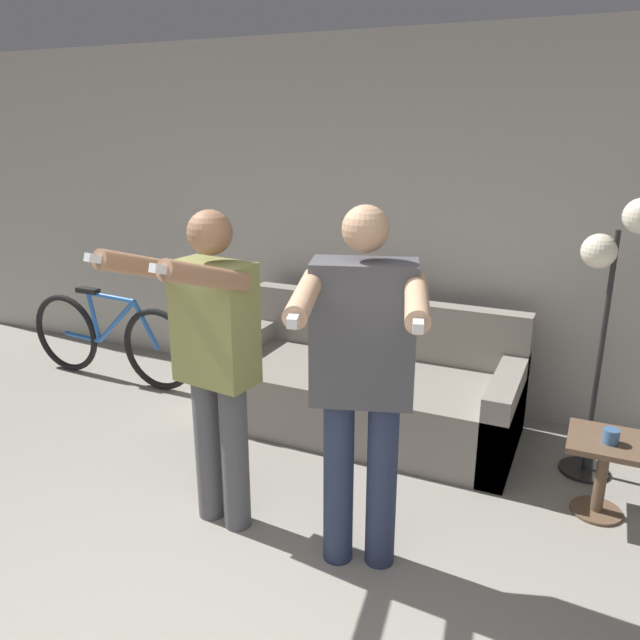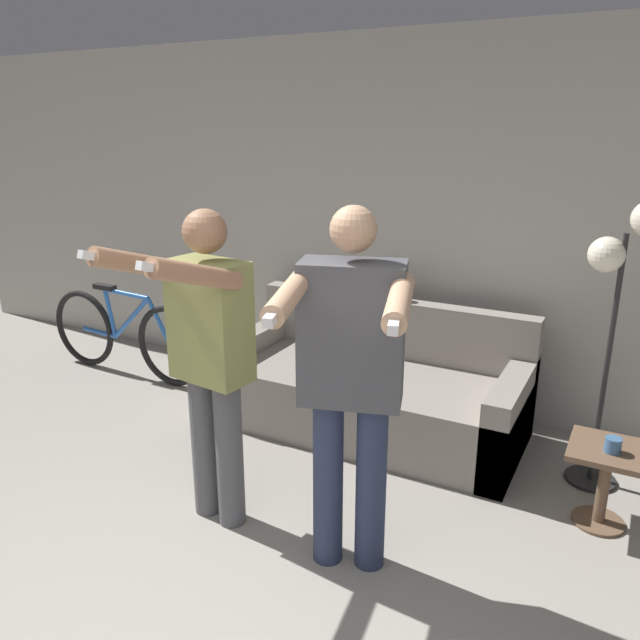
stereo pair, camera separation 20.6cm
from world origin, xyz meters
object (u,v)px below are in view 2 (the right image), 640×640
(cup, at_px, (613,445))
(bicycle, at_px, (125,335))
(person_left, at_px, (208,352))
(person_right, at_px, (351,373))
(couch, at_px, (372,391))
(cat, at_px, (380,286))
(side_table, at_px, (606,471))
(floor_lamp, at_px, (622,274))

(cup, height_order, bicycle, bicycle)
(person_left, relative_size, person_right, 0.96)
(couch, relative_size, cup, 24.89)
(cat, bearing_deg, person_right, -71.30)
(side_table, relative_size, bicycle, 0.27)
(cat, relative_size, side_table, 0.95)
(floor_lamp, bearing_deg, person_left, -142.46)
(side_table, bearing_deg, cat, 153.98)
(couch, height_order, person_left, person_left)
(floor_lamp, distance_m, cup, 0.89)
(couch, height_order, side_table, couch)
(floor_lamp, bearing_deg, person_right, -125.83)
(couch, bearing_deg, bicycle, -177.63)
(person_left, height_order, cup, person_left)
(floor_lamp, relative_size, cup, 20.20)
(cup, xyz_separation_m, bicycle, (-3.66, 0.39, -0.13))
(couch, xyz_separation_m, cup, (1.50, -0.47, 0.21))
(person_left, xyz_separation_m, person_right, (0.76, 0.00, 0.04))
(person_left, distance_m, person_right, 0.77)
(person_left, bearing_deg, bicycle, 153.24)
(person_right, xyz_separation_m, bicycle, (-2.62, 1.25, -0.63))
(couch, distance_m, person_left, 1.53)
(person_right, distance_m, floor_lamp, 1.64)
(cup, bearing_deg, person_left, -154.36)
(cat, xyz_separation_m, bicycle, (-2.06, -0.43, -0.56))
(cup, bearing_deg, cat, 153.10)
(person_left, bearing_deg, couch, 84.62)
(person_left, distance_m, bicycle, 2.32)
(person_right, relative_size, cup, 20.90)
(couch, bearing_deg, side_table, -16.35)
(floor_lamp, distance_m, bicycle, 3.68)
(cat, relative_size, floor_lamp, 0.26)
(person_right, height_order, bicycle, person_right)
(cat, height_order, cup, cat)
(person_right, distance_m, bicycle, 2.97)
(floor_lamp, bearing_deg, side_table, -80.24)
(side_table, bearing_deg, bicycle, 174.55)
(person_left, height_order, floor_lamp, floor_lamp)
(person_right, distance_m, cat, 1.77)
(cat, height_order, bicycle, cat)
(couch, distance_m, cat, 0.73)
(person_left, relative_size, cat, 3.90)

